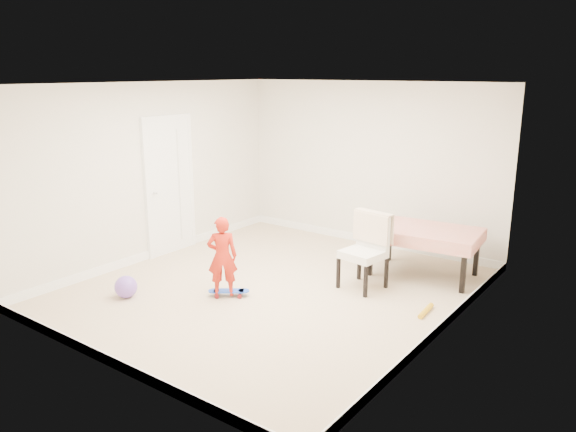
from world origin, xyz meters
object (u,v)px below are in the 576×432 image
Objects in this scene: dining_table at (424,252)px; dining_chair at (363,252)px; skateboard at (229,293)px; child at (222,259)px; balloon at (126,287)px.

dining_table is 1.02m from dining_chair.
dining_chair reaches higher than skateboard.
child is (-1.24, -1.31, 0.01)m from dining_chair.
skateboard is at bearing -133.41° from dining_table.
child reaches higher than dining_chair.
child is 1.27m from balloon.
balloon is at bearing -137.99° from dining_table.
dining_table is 1.46× the size of dining_chair.
dining_chair reaches higher than dining_table.
child is (-0.03, -0.07, 0.47)m from skateboard.
balloon is (-2.66, -2.94, -0.20)m from dining_table.
balloon is at bearing -178.52° from skateboard.
balloon is at bearing -129.16° from dining_chair.
skateboard is 0.47m from child.
dining_table is 3.97m from balloon.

